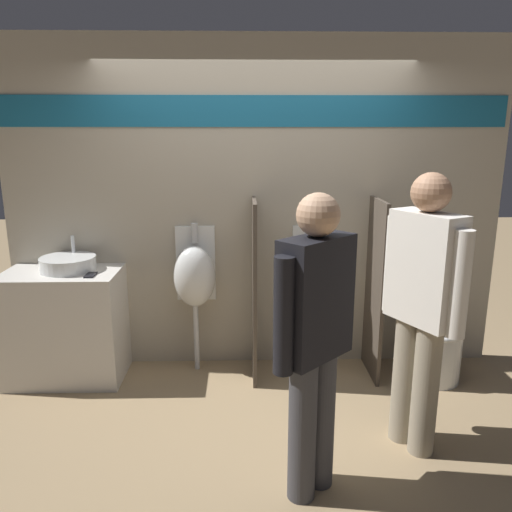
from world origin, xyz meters
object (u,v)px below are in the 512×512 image
object	(u,v)px
urinal_near_counter	(195,276)
person_in_vest	(422,303)
cell_phone	(91,275)
urinal_far	(313,275)
toilet	(433,340)
sink_basin	(68,263)
person_with_lanyard	(315,336)

from	to	relation	value
urinal_near_counter	person_in_vest	distance (m)	1.85
cell_phone	urinal_near_counter	world-z (taller)	urinal_near_counter
urinal_far	toilet	bearing A→B (deg)	-10.48
sink_basin	person_with_lanyard	xyz separation A→B (m)	(1.76, -1.43, -0.03)
sink_basin	urinal_near_counter	world-z (taller)	urinal_near_counter
sink_basin	person_with_lanyard	world-z (taller)	person_with_lanyard
person_with_lanyard	person_in_vest	bearing A→B (deg)	-13.54
person_in_vest	cell_phone	bearing A→B (deg)	40.40
sink_basin	person_with_lanyard	distance (m)	2.26
urinal_far	urinal_near_counter	bearing A→B (deg)	180.00
cell_phone	person_with_lanyard	world-z (taller)	person_with_lanyard
sink_basin	urinal_near_counter	size ratio (longest dim) A/B	0.35
sink_basin	person_in_vest	bearing A→B (deg)	-22.72
cell_phone	person_with_lanyard	distance (m)	1.99
urinal_near_counter	person_with_lanyard	xyz separation A→B (m)	(0.77, -1.51, 0.11)
cell_phone	person_in_vest	bearing A→B (deg)	-21.18
sink_basin	urinal_near_counter	distance (m)	1.00
sink_basin	cell_phone	bearing A→B (deg)	-36.35
sink_basin	cell_phone	world-z (taller)	sink_basin
urinal_far	toilet	world-z (taller)	urinal_far
toilet	person_in_vest	bearing A→B (deg)	-116.83
cell_phone	toilet	xyz separation A→B (m)	(2.71, 0.06, -0.59)
sink_basin	urinal_far	world-z (taller)	urinal_far
sink_basin	cell_phone	size ratio (longest dim) A/B	3.07
urinal_far	cell_phone	bearing A→B (deg)	-172.00
cell_phone	urinal_near_counter	size ratio (longest dim) A/B	0.11
person_with_lanyard	cell_phone	bearing A→B (deg)	97.29
toilet	sink_basin	bearing A→B (deg)	178.08
cell_phone	urinal_near_counter	bearing A→B (deg)	17.68
urinal_near_counter	person_in_vest	world-z (taller)	person_in_vest
sink_basin	person_in_vest	size ratio (longest dim) A/B	0.25
person_in_vest	person_with_lanyard	world-z (taller)	person_in_vest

